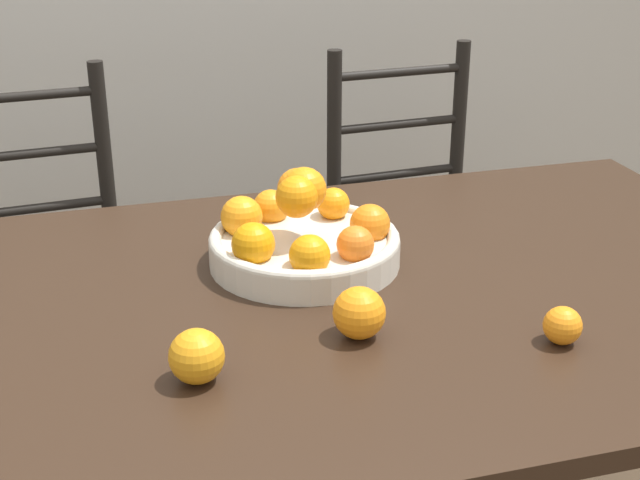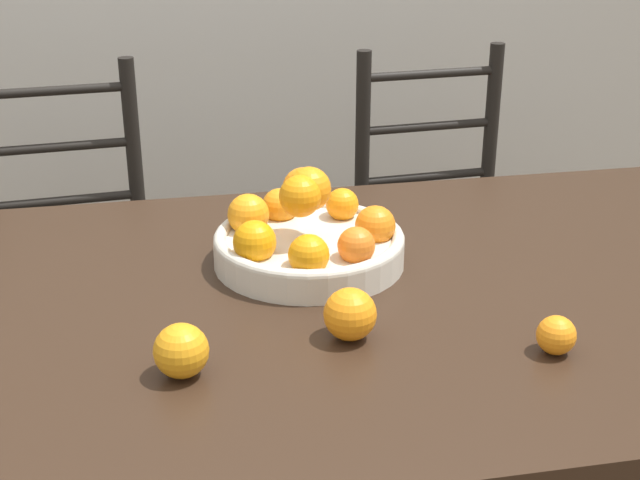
{
  "view_description": "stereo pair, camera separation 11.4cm",
  "coord_description": "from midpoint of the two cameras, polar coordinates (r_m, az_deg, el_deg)",
  "views": [
    {
      "loc": [
        -0.33,
        -1.31,
        1.47
      ],
      "look_at": [
        0.05,
        0.03,
        0.87
      ],
      "focal_mm": 50.0,
      "sensor_mm": 36.0,
      "label": 1
    },
    {
      "loc": [
        -0.22,
        -1.34,
        1.47
      ],
      "look_at": [
        0.05,
        0.03,
        0.87
      ],
      "focal_mm": 50.0,
      "sensor_mm": 36.0,
      "label": 2
    }
  ],
  "objects": [
    {
      "name": "orange_loose_0",
      "position": [
        1.29,
        -6.37,
        -7.12
      ],
      "size": [
        0.08,
        0.08,
        0.08
      ],
      "color": "orange",
      "rests_on": "dining_table"
    },
    {
      "name": "dining_table",
      "position": [
        1.56,
        0.62,
        -6.47
      ],
      "size": [
        1.87,
        1.04,
        0.78
      ],
      "color": "black",
      "rests_on": "ground_plane"
    },
    {
      "name": "orange_loose_2",
      "position": [
        1.38,
        4.31,
        -4.81
      ],
      "size": [
        0.08,
        0.08,
        0.08
      ],
      "color": "orange",
      "rests_on": "dining_table"
    },
    {
      "name": "orange_loose_1",
      "position": [
        1.4,
        17.17,
        -5.89
      ],
      "size": [
        0.06,
        0.06,
        0.06
      ],
      "color": "orange",
      "rests_on": "dining_table"
    },
    {
      "name": "chair_right",
      "position": [
        2.48,
        9.09,
        -0.28
      ],
      "size": [
        0.45,
        0.43,
        1.0
      ],
      "rotation": [
        0.0,
        0.0,
        0.07
      ],
      "color": "black",
      "rests_on": "ground_plane"
    },
    {
      "name": "chair_left",
      "position": [
        2.35,
        -14.29,
        -2.12
      ],
      "size": [
        0.45,
        0.43,
        1.0
      ],
      "rotation": [
        0.0,
        0.0,
        0.08
      ],
      "color": "black",
      "rests_on": "ground_plane"
    },
    {
      "name": "fruit_bowl",
      "position": [
        1.62,
        1.21,
        0.17
      ],
      "size": [
        0.35,
        0.35,
        0.19
      ],
      "color": "beige",
      "rests_on": "dining_table"
    }
  ]
}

